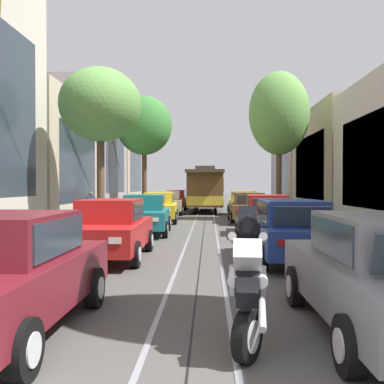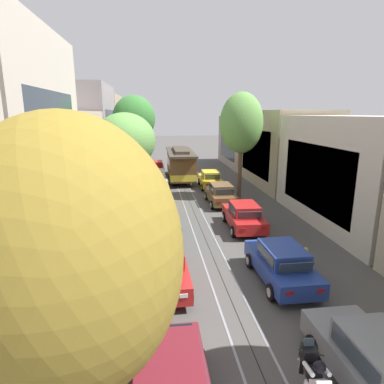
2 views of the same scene
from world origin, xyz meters
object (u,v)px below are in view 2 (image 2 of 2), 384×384
object	(u,v)px
parked_car_grey_near_right	(377,365)
street_tree_kerb_left_second	(125,141)
parked_car_teal_mid_left	(161,219)
parked_car_red_mid_right	(244,216)
parked_car_blue_second_right	(281,263)
parked_car_red_sixth_left	(156,168)
parked_car_beige_fifth_left	(156,179)
street_tree_kerb_left_near	(69,258)
parked_car_red_second_left	(164,266)
parked_car_brown_fourth_right	(221,194)
fire_hydrant	(305,256)
pedestrian_on_left_pavement	(107,194)
parked_car_yellow_fifth_right	(210,179)
cable_car_trolley	(181,164)
street_tree_kerb_right_second	(241,123)
street_tree_kerb_left_mid	(134,119)
parked_car_yellow_fourth_left	(159,195)

from	to	relation	value
parked_car_grey_near_right	street_tree_kerb_left_second	size ratio (longest dim) A/B	0.64
parked_car_teal_mid_left	parked_car_red_mid_right	size ratio (longest dim) A/B	1.01
parked_car_blue_second_right	parked_car_red_sixth_left	bearing A→B (deg)	101.28
parked_car_beige_fifth_left	parked_car_grey_near_right	distance (m)	24.40
parked_car_red_sixth_left	street_tree_kerb_left_near	size ratio (longest dim) A/B	0.64
parked_car_red_second_left	parked_car_brown_fourth_right	bearing A→B (deg)	67.79
fire_hydrant	pedestrian_on_left_pavement	bearing A→B (deg)	132.79
parked_car_grey_near_right	parked_car_red_sixth_left	bearing A→B (deg)	99.57
parked_car_blue_second_right	fire_hydrant	world-z (taller)	parked_car_blue_second_right
parked_car_red_second_left	parked_car_yellow_fifth_right	distance (m)	17.82
parked_car_red_mid_right	street_tree_kerb_left_near	size ratio (longest dim) A/B	0.65
parked_car_blue_second_right	pedestrian_on_left_pavement	bearing A→B (deg)	124.56
street_tree_kerb_left_second	cable_car_trolley	bearing A→B (deg)	73.65
parked_car_red_second_left	fire_hydrant	bearing A→B (deg)	8.86
street_tree_kerb_right_second	street_tree_kerb_left_near	bearing A→B (deg)	-112.23
parked_car_grey_near_right	street_tree_kerb_left_mid	world-z (taller)	street_tree_kerb_left_mid
street_tree_kerb_left_second	parked_car_blue_second_right	bearing A→B (deg)	-45.34
street_tree_kerb_left_near	street_tree_kerb_right_second	size ratio (longest dim) A/B	0.82
parked_car_yellow_fourth_left	pedestrian_on_left_pavement	distance (m)	3.80
parked_car_red_mid_right	cable_car_trolley	bearing A→B (deg)	99.66
street_tree_kerb_left_mid	parked_car_grey_near_right	bearing A→B (deg)	-74.96
parked_car_grey_near_right	street_tree_kerb_left_second	xyz separation A→B (m)	(-6.76, 12.22, 4.44)
parked_car_blue_second_right	parked_car_red_mid_right	distance (m)	6.32
parked_car_red_sixth_left	cable_car_trolley	size ratio (longest dim) A/B	0.48
parked_car_teal_mid_left	parked_car_brown_fourth_right	size ratio (longest dim) A/B	1.01
street_tree_kerb_left_second	street_tree_kerb_right_second	size ratio (longest dim) A/B	0.81
parked_car_red_second_left	street_tree_kerb_right_second	world-z (taller)	street_tree_kerb_right_second
fire_hydrant	parked_car_blue_second_right	bearing A→B (deg)	-141.75
street_tree_kerb_left_second	street_tree_kerb_right_second	xyz separation A→B (m)	(8.39, 6.92, 0.73)
parked_car_red_second_left	street_tree_kerb_left_second	distance (m)	7.93
parked_car_teal_mid_left	pedestrian_on_left_pavement	xyz separation A→B (m)	(-3.84, 6.11, 0.11)
parked_car_red_second_left	parked_car_yellow_fourth_left	world-z (taller)	same
parked_car_yellow_fifth_right	street_tree_kerb_left_second	bearing A→B (deg)	-121.71
parked_car_blue_second_right	cable_car_trolley	world-z (taller)	cable_car_trolley
parked_car_grey_near_right	street_tree_kerb_right_second	xyz separation A→B (m)	(1.63, 19.14, 5.17)
parked_car_yellow_fourth_left	parked_car_grey_near_right	bearing A→B (deg)	-74.23
parked_car_red_sixth_left	parked_car_brown_fourth_right	bearing A→B (deg)	-68.96
parked_car_red_sixth_left	parked_car_blue_second_right	world-z (taller)	same
parked_car_red_second_left	street_tree_kerb_right_second	size ratio (longest dim) A/B	0.53
parked_car_red_sixth_left	parked_car_red_mid_right	distance (m)	18.58
parked_car_grey_near_right	cable_car_trolley	distance (m)	26.80
street_tree_kerb_left_mid	parked_car_yellow_fourth_left	bearing A→B (deg)	-76.51
parked_car_red_mid_right	parked_car_blue_second_right	bearing A→B (deg)	-91.66
street_tree_kerb_left_second	fire_hydrant	distance (m)	10.94
parked_car_beige_fifth_left	street_tree_kerb_left_second	bearing A→B (deg)	-98.54
fire_hydrant	street_tree_kerb_right_second	bearing A→B (deg)	89.39
fire_hydrant	parked_car_yellow_fifth_right	bearing A→B (deg)	95.58
parked_car_yellow_fourth_left	fire_hydrant	distance (m)	12.40
parked_car_blue_second_right	parked_car_red_mid_right	world-z (taller)	same
parked_car_grey_near_right	parked_car_red_mid_right	xyz separation A→B (m)	(-0.01, 11.89, 0.00)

